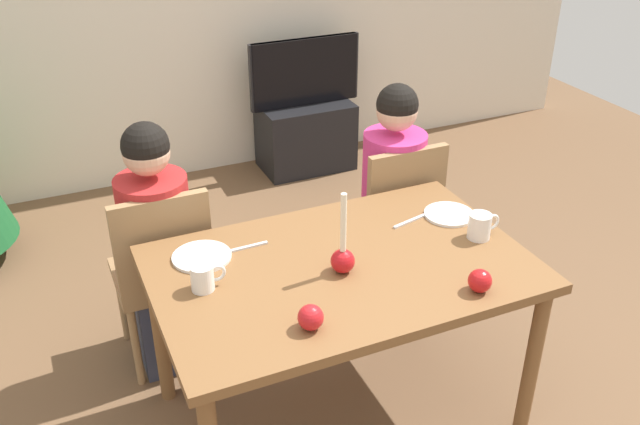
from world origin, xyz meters
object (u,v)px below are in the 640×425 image
(tv, at_px, (305,72))
(candle_centerpiece, at_px, (343,256))
(person_left_child, at_px, (160,254))
(apple_near_candle, at_px, (480,281))
(mug_right, at_px, (480,226))
(apple_by_left_plate, at_px, (311,317))
(tv_stand, at_px, (306,136))
(mug_left, at_px, (203,277))
(chair_right, at_px, (394,216))
(chair_left, at_px, (163,269))
(plate_left, at_px, (202,257))
(plate_right, at_px, (449,214))
(person_right_child, at_px, (392,203))
(dining_table, at_px, (341,283))

(tv, xyz_separation_m, candle_centerpiece, (-0.83, -2.34, 0.11))
(person_left_child, xyz_separation_m, apple_near_candle, (0.93, -0.99, 0.22))
(mug_right, distance_m, apple_by_left_plate, 0.87)
(person_left_child, distance_m, tv_stand, 2.18)
(candle_centerpiece, relative_size, apple_by_left_plate, 3.71)
(person_left_child, xyz_separation_m, mug_left, (0.05, -0.58, 0.23))
(apple_by_left_plate, bearing_deg, chair_right, 47.43)
(mug_left, bearing_deg, tv, 59.41)
(chair_left, xyz_separation_m, tv_stand, (1.38, 1.69, -0.27))
(person_left_child, bearing_deg, mug_right, -30.88)
(chair_right, relative_size, apple_near_candle, 10.63)
(chair_right, relative_size, plate_left, 4.01)
(person_left_child, height_order, plate_right, person_left_child)
(mug_left, bearing_deg, plate_right, 5.13)
(person_right_child, relative_size, tv_stand, 1.83)
(tv, relative_size, candle_centerpiece, 2.46)
(person_right_child, height_order, apple_by_left_plate, person_right_child)
(mug_left, xyz_separation_m, mug_right, (1.09, -0.10, 0.00))
(plate_right, bearing_deg, dining_table, -164.99)
(candle_centerpiece, xyz_separation_m, mug_left, (-0.49, 0.10, -0.02))
(chair_left, relative_size, person_right_child, 0.77)
(chair_left, relative_size, mug_left, 7.06)
(chair_right, distance_m, plate_right, 0.52)
(candle_centerpiece, distance_m, apple_by_left_plate, 0.35)
(chair_right, height_order, apple_by_left_plate, chair_right)
(chair_left, height_order, apple_near_candle, chair_left)
(chair_right, xyz_separation_m, person_left_child, (-1.14, 0.03, 0.06))
(person_left_child, xyz_separation_m, plate_left, (0.10, -0.39, 0.19))
(candle_centerpiece, bearing_deg, plate_left, 146.51)
(apple_near_candle, bearing_deg, person_left_child, 133.33)
(tv_stand, xyz_separation_m, plate_right, (-0.25, -2.15, 0.52))
(chair_right, bearing_deg, dining_table, -133.58)
(tv, height_order, candle_centerpiece, candle_centerpiece)
(mug_left, relative_size, apple_by_left_plate, 1.47)
(person_right_child, bearing_deg, candle_centerpiece, -131.10)
(plate_right, bearing_deg, tv, 83.48)
(chair_left, distance_m, mug_right, 1.35)
(tv, xyz_separation_m, apple_near_candle, (-0.45, -2.65, 0.08))
(tv, bearing_deg, apple_by_left_plate, -112.38)
(tv, bearing_deg, plate_left, -122.06)
(tv, height_order, apple_near_candle, tv)
(plate_left, distance_m, plate_right, 1.04)
(person_right_child, height_order, mug_right, person_right_child)
(plate_left, distance_m, apple_near_candle, 1.03)
(person_left_child, distance_m, mug_left, 0.63)
(mug_left, bearing_deg, mug_right, -5.22)
(chair_left, height_order, chair_right, same)
(dining_table, relative_size, plate_left, 6.23)
(plate_right, bearing_deg, person_right_child, 89.19)
(person_right_child, xyz_separation_m, tv_stand, (0.24, 1.66, -0.33))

